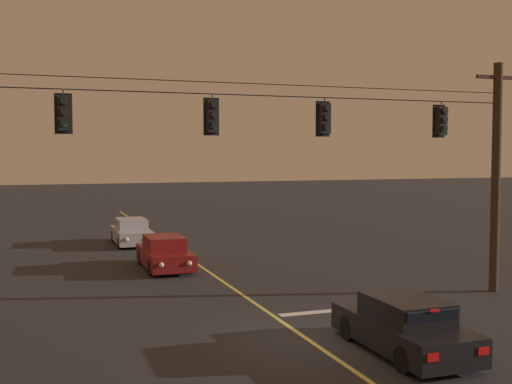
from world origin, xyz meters
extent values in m
plane|color=#28282B|center=(0.00, 0.00, 0.00)|extent=(180.00, 180.00, 0.00)
cube|color=#D1C64C|center=(0.00, 9.10, 0.00)|extent=(0.14, 60.00, 0.01)
cube|color=silver|center=(1.90, 2.50, 0.00)|extent=(3.40, 0.36, 0.01)
cylinder|color=#38281C|center=(8.63, 3.10, 4.03)|extent=(0.32, 0.32, 8.07)
cube|color=#38281C|center=(8.63, 3.10, 7.57)|extent=(1.80, 0.12, 0.12)
cylinder|color=slate|center=(8.63, 3.10, 7.22)|extent=(0.12, 0.12, 0.18)
cylinder|color=black|center=(0.00, 3.10, 6.67)|extent=(17.26, 0.03, 0.03)
cylinder|color=black|center=(0.00, 3.10, 7.02)|extent=(17.26, 0.02, 0.02)
cylinder|color=black|center=(-5.95, 3.10, 6.58)|extent=(0.04, 0.04, 0.18)
cube|color=black|center=(-5.95, 3.10, 6.01)|extent=(0.32, 0.26, 0.96)
cube|color=black|center=(-5.95, 3.24, 6.01)|extent=(0.48, 0.03, 1.12)
sphere|color=#380A0A|center=(-5.95, 2.94, 6.30)|extent=(0.17, 0.17, 0.17)
cylinder|color=black|center=(-5.95, 2.90, 6.34)|extent=(0.20, 0.10, 0.20)
sphere|color=#3D280A|center=(-5.95, 2.94, 6.01)|extent=(0.17, 0.17, 0.17)
cylinder|color=black|center=(-5.95, 2.90, 6.05)|extent=(0.20, 0.10, 0.20)
sphere|color=#1ED83F|center=(-5.95, 2.94, 5.72)|extent=(0.17, 0.17, 0.17)
cylinder|color=black|center=(-5.95, 2.90, 5.76)|extent=(0.20, 0.10, 0.20)
cylinder|color=black|center=(-1.72, 3.10, 6.58)|extent=(0.04, 0.04, 0.18)
cube|color=black|center=(-1.72, 3.10, 6.01)|extent=(0.32, 0.26, 0.96)
cube|color=black|center=(-1.72, 3.24, 6.01)|extent=(0.48, 0.03, 1.12)
sphere|color=#380A0A|center=(-1.72, 2.94, 6.30)|extent=(0.17, 0.17, 0.17)
cylinder|color=black|center=(-1.72, 2.90, 6.34)|extent=(0.20, 0.10, 0.20)
sphere|color=#3D280A|center=(-1.72, 2.94, 6.01)|extent=(0.17, 0.17, 0.17)
cylinder|color=black|center=(-1.72, 2.90, 6.05)|extent=(0.20, 0.10, 0.20)
sphere|color=#1ED83F|center=(-1.72, 2.94, 5.72)|extent=(0.17, 0.17, 0.17)
cylinder|color=black|center=(-1.72, 2.90, 5.76)|extent=(0.20, 0.10, 0.20)
cylinder|color=black|center=(1.95, 3.10, 6.58)|extent=(0.04, 0.04, 0.18)
cube|color=black|center=(1.95, 3.10, 6.01)|extent=(0.32, 0.26, 0.96)
cube|color=black|center=(1.95, 3.24, 6.01)|extent=(0.48, 0.03, 1.12)
sphere|color=#380A0A|center=(1.95, 2.94, 6.30)|extent=(0.17, 0.17, 0.17)
cylinder|color=black|center=(1.95, 2.90, 6.34)|extent=(0.20, 0.10, 0.20)
sphere|color=#3D280A|center=(1.95, 2.94, 6.01)|extent=(0.17, 0.17, 0.17)
cylinder|color=black|center=(1.95, 2.90, 6.05)|extent=(0.20, 0.10, 0.20)
sphere|color=#1ED83F|center=(1.95, 2.94, 5.72)|extent=(0.17, 0.17, 0.17)
cylinder|color=black|center=(1.95, 2.90, 5.76)|extent=(0.20, 0.10, 0.20)
cylinder|color=black|center=(6.31, 3.10, 6.58)|extent=(0.04, 0.04, 0.18)
cube|color=black|center=(6.31, 3.10, 6.01)|extent=(0.32, 0.26, 0.96)
cube|color=black|center=(6.31, 3.24, 6.01)|extent=(0.48, 0.03, 1.12)
sphere|color=#380A0A|center=(6.31, 2.94, 6.30)|extent=(0.17, 0.17, 0.17)
cylinder|color=black|center=(6.31, 2.90, 6.34)|extent=(0.20, 0.10, 0.20)
sphere|color=#3D280A|center=(6.31, 2.94, 6.01)|extent=(0.17, 0.17, 0.17)
cylinder|color=black|center=(6.31, 2.90, 6.05)|extent=(0.20, 0.10, 0.20)
sphere|color=#1ED83F|center=(6.31, 2.94, 5.72)|extent=(0.17, 0.17, 0.17)
cylinder|color=black|center=(6.31, 2.90, 5.76)|extent=(0.20, 0.10, 0.20)
cube|color=black|center=(1.79, -1.78, 0.51)|extent=(1.80, 4.30, 0.68)
cube|color=black|center=(1.79, -1.90, 1.12)|extent=(1.51, 2.15, 0.54)
cube|color=black|center=(1.79, -0.96, 1.12)|extent=(1.40, 0.21, 0.48)
cube|color=black|center=(1.79, -2.96, 1.12)|extent=(1.37, 0.18, 0.46)
cylinder|color=black|center=(0.99, -0.45, 0.32)|extent=(0.22, 0.64, 0.64)
cylinder|color=black|center=(2.58, -0.45, 0.32)|extent=(0.22, 0.64, 0.64)
cylinder|color=black|center=(0.99, -3.11, 0.32)|extent=(0.22, 0.64, 0.64)
cylinder|color=black|center=(2.58, -3.11, 0.32)|extent=(0.22, 0.64, 0.64)
cube|color=red|center=(1.14, -3.94, 0.61)|extent=(0.28, 0.03, 0.18)
cube|color=red|center=(2.43, -3.94, 0.61)|extent=(0.28, 0.03, 0.18)
cube|color=red|center=(1.79, -3.07, 1.35)|extent=(0.24, 0.04, 0.06)
cube|color=maroon|center=(-1.58, 11.32, 0.51)|extent=(1.80, 4.30, 0.68)
cube|color=maroon|center=(-1.58, 11.44, 1.12)|extent=(1.51, 2.15, 0.54)
cube|color=black|center=(-1.58, 10.50, 1.12)|extent=(1.40, 0.21, 0.48)
cube|color=black|center=(-1.58, 12.50, 1.12)|extent=(1.37, 0.18, 0.46)
cylinder|color=black|center=(-0.79, 9.98, 0.32)|extent=(0.22, 0.64, 0.64)
cylinder|color=black|center=(-2.38, 9.98, 0.32)|extent=(0.22, 0.64, 0.64)
cylinder|color=black|center=(-0.79, 12.65, 0.32)|extent=(0.22, 0.64, 0.64)
cylinder|color=black|center=(-2.38, 12.65, 0.32)|extent=(0.22, 0.64, 0.64)
sphere|color=white|center=(-1.03, 9.15, 0.57)|extent=(0.20, 0.20, 0.20)
sphere|color=white|center=(-2.14, 9.15, 0.57)|extent=(0.20, 0.20, 0.20)
cube|color=#A5A5AD|center=(-1.87, 19.05, 0.51)|extent=(1.80, 4.30, 0.68)
cube|color=#A5A5AD|center=(-1.87, 19.17, 1.12)|extent=(1.51, 2.15, 0.54)
cube|color=black|center=(-1.87, 18.23, 1.12)|extent=(1.40, 0.21, 0.48)
cube|color=black|center=(-1.87, 20.23, 1.12)|extent=(1.37, 0.18, 0.46)
cylinder|color=black|center=(-1.08, 17.72, 0.32)|extent=(0.22, 0.64, 0.64)
cylinder|color=black|center=(-2.67, 17.72, 0.32)|extent=(0.22, 0.64, 0.64)
cylinder|color=black|center=(-1.08, 20.38, 0.32)|extent=(0.22, 0.64, 0.64)
cylinder|color=black|center=(-2.67, 20.38, 0.32)|extent=(0.22, 0.64, 0.64)
sphere|color=white|center=(-1.32, 16.88, 0.57)|extent=(0.20, 0.20, 0.20)
sphere|color=white|center=(-2.43, 16.88, 0.57)|extent=(0.20, 0.20, 0.20)
camera|label=1|loc=(-6.70, -14.97, 4.91)|focal=44.07mm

